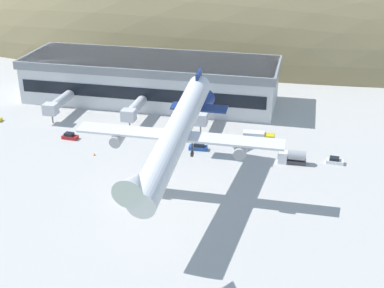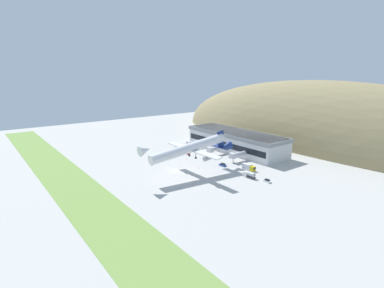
{
  "view_description": "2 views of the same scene",
  "coord_description": "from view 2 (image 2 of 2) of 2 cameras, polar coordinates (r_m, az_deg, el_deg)",
  "views": [
    {
      "loc": [
        31.29,
        -83.81,
        52.54
      ],
      "look_at": [
        12.09,
        2.29,
        12.08
      ],
      "focal_mm": 50.0,
      "sensor_mm": 36.0,
      "label": 1
    },
    {
      "loc": [
        121.86,
        -81.33,
        49.2
      ],
      "look_at": [
        7.29,
        5.4,
        14.92
      ],
      "focal_mm": 28.0,
      "sensor_mm": 36.0,
      "label": 2
    }
  ],
  "objects": [
    {
      "name": "terminal_building",
      "position": [
        195.33,
        8.27,
        0.8
      ],
      "size": [
        71.38,
        22.49,
        12.37
      ],
      "color": "silver",
      "rests_on": "ground_plane"
    },
    {
      "name": "jetway_0",
      "position": [
        198.87,
        0.47,
        0.28
      ],
      "size": [
        3.38,
        13.23,
        5.43
      ],
      "color": "silver",
      "rests_on": "ground_plane"
    },
    {
      "name": "cargo_airplane",
      "position": [
        145.53,
        -0.23,
        -0.81
      ],
      "size": [
        39.34,
        54.58,
        11.83
      ],
      "color": "silver"
    },
    {
      "name": "jetway_1",
      "position": [
        183.42,
        4.47,
        -0.89
      ],
      "size": [
        3.38,
        12.94,
        5.43
      ],
      "color": "silver",
      "rests_on": "ground_plane"
    },
    {
      "name": "service_car_1",
      "position": [
        163.08,
        5.86,
        -3.97
      ],
      "size": [
        4.31,
        2.05,
        1.57
      ],
      "color": "#264C99",
      "rests_on": "ground_plane"
    },
    {
      "name": "hill_backdrop",
      "position": [
        232.23,
        22.55,
        0.14
      ],
      "size": [
        277.28,
        73.38,
        88.79
      ],
      "primitive_type": "ellipsoid",
      "color": "#8E7F56",
      "rests_on": "ground_plane"
    },
    {
      "name": "service_car_2",
      "position": [
        208.58,
        -3.42,
        -0.08
      ],
      "size": [
        3.7,
        1.97,
        1.44
      ],
      "color": "gold",
      "rests_on": "ground_plane"
    },
    {
      "name": "fuel_truck",
      "position": [
        158.4,
        10.74,
        -4.37
      ],
      "size": [
        7.51,
        2.77,
        3.01
      ],
      "color": "gold",
      "rests_on": "ground_plane"
    },
    {
      "name": "service_car_3",
      "position": [
        185.96,
        -0.93,
        -1.73
      ],
      "size": [
        3.88,
        2.1,
        1.5
      ],
      "color": "#B21E1E",
      "rests_on": "ground_plane"
    },
    {
      "name": "traffic_cone_0",
      "position": [
        174.68,
        -1.08,
        -2.85
      ],
      "size": [
        0.52,
        0.52,
        0.58
      ],
      "color": "orange",
      "rests_on": "ground_plane"
    },
    {
      "name": "traffic_cone_1",
      "position": [
        160.16,
        1.13,
        -4.37
      ],
      "size": [
        0.52,
        0.52,
        0.58
      ],
      "color": "orange",
      "rests_on": "ground_plane"
    },
    {
      "name": "jetway_2",
      "position": [
        171.47,
        8.6,
        -2.02
      ],
      "size": [
        3.38,
        11.59,
        5.43
      ],
      "color": "silver",
      "rests_on": "ground_plane"
    },
    {
      "name": "box_truck",
      "position": [
        147.03,
        10.91,
        -5.79
      ],
      "size": [
        6.1,
        2.27,
        3.05
      ],
      "color": "silver",
      "rests_on": "ground_plane"
    },
    {
      "name": "service_car_0",
      "position": [
        143.28,
        14.15,
        -6.84
      ],
      "size": [
        3.82,
        2.18,
        1.4
      ],
      "color": "silver",
      "rests_on": "ground_plane"
    },
    {
      "name": "grass_strip_foreground",
      "position": [
        135.54,
        -20.57,
        -8.75
      ],
      "size": [
        328.26,
        20.83,
        0.08
      ],
      "primitive_type": "cube",
      "color": "#759947",
      "rests_on": "ground_plane"
    },
    {
      "name": "ground_plane",
      "position": [
        154.55,
        -3.24,
        -5.17
      ],
      "size": [
        364.73,
        364.73,
        0.0
      ],
      "primitive_type": "plane",
      "color": "#B7B5AF"
    }
  ]
}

